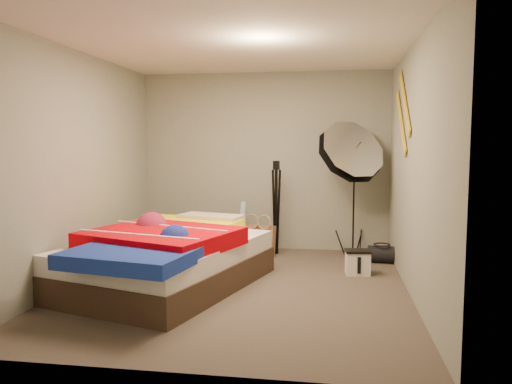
% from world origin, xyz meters
% --- Properties ---
extents(floor, '(4.00, 4.00, 0.00)m').
position_xyz_m(floor, '(0.00, 0.00, 0.00)').
color(floor, '#51483F').
rests_on(floor, ground).
extents(ceiling, '(4.00, 4.00, 0.00)m').
position_xyz_m(ceiling, '(0.00, 0.00, 2.50)').
color(ceiling, silver).
rests_on(ceiling, wall_back).
extents(wall_back, '(3.50, 0.00, 3.50)m').
position_xyz_m(wall_back, '(0.00, 2.00, 1.25)').
color(wall_back, gray).
rests_on(wall_back, floor).
extents(wall_front, '(3.50, 0.00, 3.50)m').
position_xyz_m(wall_front, '(0.00, -2.00, 1.25)').
color(wall_front, gray).
rests_on(wall_front, floor).
extents(wall_left, '(0.00, 4.00, 4.00)m').
position_xyz_m(wall_left, '(-1.75, 0.00, 1.25)').
color(wall_left, gray).
rests_on(wall_left, floor).
extents(wall_right, '(0.00, 4.00, 4.00)m').
position_xyz_m(wall_right, '(1.75, 0.00, 1.25)').
color(wall_right, gray).
rests_on(wall_right, floor).
extents(tote_bag, '(0.45, 0.28, 0.43)m').
position_xyz_m(tote_bag, '(0.01, 1.49, 0.21)').
color(tote_bag, '#A67656').
rests_on(tote_bag, floor).
extents(wrapping_roll, '(0.15, 0.21, 0.70)m').
position_xyz_m(wrapping_roll, '(-0.28, 1.73, 0.35)').
color(wrapping_roll, '#6BB8E0').
rests_on(wrapping_roll, floor).
extents(camera_case, '(0.29, 0.22, 0.27)m').
position_xyz_m(camera_case, '(1.27, 0.70, 0.13)').
color(camera_case, white).
rests_on(camera_case, floor).
extents(duffel_bag, '(0.37, 0.24, 0.21)m').
position_xyz_m(duffel_bag, '(1.60, 1.34, 0.11)').
color(duffel_bag, black).
rests_on(duffel_bag, floor).
extents(wall_stripe_upper, '(0.02, 0.91, 0.78)m').
position_xyz_m(wall_stripe_upper, '(1.73, 0.60, 1.95)').
color(wall_stripe_upper, gold).
rests_on(wall_stripe_upper, wall_right).
extents(wall_stripe_lower, '(0.02, 0.91, 0.78)m').
position_xyz_m(wall_stripe_lower, '(1.73, 0.85, 1.75)').
color(wall_stripe_lower, gold).
rests_on(wall_stripe_lower, wall_right).
extents(bed, '(2.08, 2.64, 0.64)m').
position_xyz_m(bed, '(-0.74, -0.09, 0.32)').
color(bed, '#402E22').
rests_on(bed, floor).
extents(photo_umbrella, '(0.91, 1.02, 1.90)m').
position_xyz_m(photo_umbrella, '(1.18, 1.60, 1.37)').
color(photo_umbrella, black).
rests_on(photo_umbrella, floor).
extents(camera_tripod, '(0.09, 0.09, 1.27)m').
position_xyz_m(camera_tripod, '(0.22, 1.66, 0.73)').
color(camera_tripod, black).
rests_on(camera_tripod, floor).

